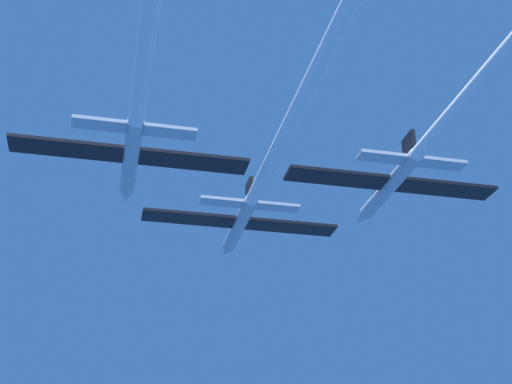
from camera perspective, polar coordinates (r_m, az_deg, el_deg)
jet_lead at (r=41.89m, az=3.62°, el=7.22°), size 15.45×58.95×2.56m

